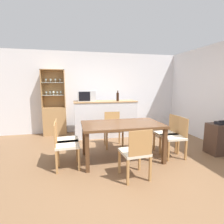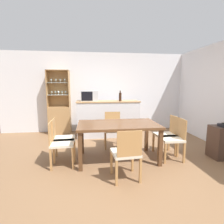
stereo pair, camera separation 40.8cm
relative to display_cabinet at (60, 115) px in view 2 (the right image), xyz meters
name	(u,v)px [view 2 (the right image)]	position (x,y,z in m)	size (l,w,h in m)	color
ground_plane	(120,163)	(1.52, -2.43, -0.59)	(18.00, 18.00, 0.00)	brown
wall_back	(107,92)	(1.52, 0.20, 0.69)	(6.80, 0.06, 2.55)	silver
kitchen_counter	(108,118)	(1.48, -0.51, -0.06)	(1.83, 0.60, 1.06)	silver
display_cabinet	(60,115)	(0.00, 0.00, 0.00)	(0.67, 0.37, 1.97)	tan
dining_table	(118,128)	(1.50, -2.23, 0.08)	(1.59, 0.93, 0.75)	brown
dining_chair_side_right_far	(167,135)	(2.62, -2.09, -0.15)	(0.44, 0.44, 0.85)	beige
dining_chair_head_far	(113,129)	(1.50, -1.45, -0.15)	(0.44, 0.44, 0.85)	beige
dining_chair_head_near	(126,153)	(1.50, -3.02, -0.15)	(0.45, 0.45, 0.85)	beige
dining_chair_side_right_near	(173,138)	(2.62, -2.37, -0.15)	(0.44, 0.44, 0.85)	beige
dining_chair_side_left_near	(60,143)	(0.38, -2.37, -0.15)	(0.44, 0.44, 0.85)	beige
dining_chair_side_left_far	(62,139)	(0.38, -2.10, -0.15)	(0.45, 0.45, 0.85)	beige
microwave	(89,96)	(0.94, -0.48, 0.62)	(0.49, 0.34, 0.29)	#B7BABF
wine_bottle	(120,97)	(1.82, -0.67, 0.60)	(0.08, 0.08, 0.30)	black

